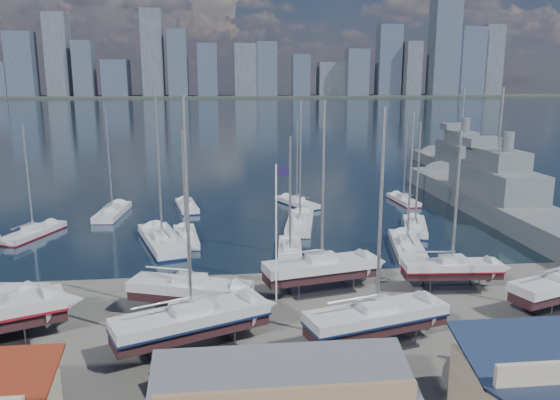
{
  "coord_description": "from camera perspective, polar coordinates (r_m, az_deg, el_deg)",
  "views": [
    {
      "loc": [
        -2.67,
        -47.56,
        17.32
      ],
      "look_at": [
        3.36,
        8.0,
        5.14
      ],
      "focal_mm": 35.0,
      "sensor_mm": 36.0,
      "label": 1
    }
  ],
  "objects": [
    {
      "name": "sailboat_moored_8",
      "position": [
        77.73,
        1.77,
        -0.35
      ],
      "size": [
        5.74,
        8.67,
        12.66
      ],
      "rotation": [
        0.0,
        0.0,
        2.01
      ],
      "color": "black",
      "rests_on": "water"
    },
    {
      "name": "sailboat_moored_6",
      "position": [
        56.13,
        1.04,
        -5.35
      ],
      "size": [
        3.36,
        8.63,
        12.57
      ],
      "rotation": [
        0.0,
        0.0,
        1.45
      ],
      "color": "black",
      "rests_on": "water"
    },
    {
      "name": "sailboat_moored_2",
      "position": [
        75.1,
        -17.09,
        -1.34
      ],
      "size": [
        3.49,
        9.93,
        14.71
      ],
      "rotation": [
        0.0,
        0.0,
        1.49
      ],
      "color": "black",
      "rests_on": "water"
    },
    {
      "name": "sailboat_moored_1",
      "position": [
        68.35,
        -24.35,
        -3.24
      ],
      "size": [
        5.5,
        9.2,
        13.3
      ],
      "rotation": [
        0.0,
        0.0,
        1.21
      ],
      "color": "black",
      "rests_on": "water"
    },
    {
      "name": "sailboat_moored_4",
      "position": [
        61.53,
        -9.8,
        -3.92
      ],
      "size": [
        3.45,
        8.77,
        12.89
      ],
      "rotation": [
        0.0,
        0.0,
        1.7
      ],
      "color": "black",
      "rests_on": "water"
    },
    {
      "name": "car_b",
      "position": [
        33.59,
        -9.62,
        -17.54
      ],
      "size": [
        4.49,
        2.91,
        1.4
      ],
      "primitive_type": "imported",
      "rotation": [
        0.0,
        0.0,
        1.94
      ],
      "color": "gray",
      "rests_on": "ground"
    },
    {
      "name": "sailboat_moored_7",
      "position": [
        66.25,
        2.09,
        -2.58
      ],
      "size": [
        5.0,
        10.95,
        15.96
      ],
      "rotation": [
        0.0,
        0.0,
        1.37
      ],
      "color": "black",
      "rests_on": "water"
    },
    {
      "name": "sailboat_cradle_6",
      "position": [
        48.43,
        17.51,
        -6.8
      ],
      "size": [
        8.4,
        2.9,
        13.54
      ],
      "rotation": [
        0.0,
        0.0,
        -0.07
      ],
      "color": "#2D2D33",
      "rests_on": "ground"
    },
    {
      "name": "naval_ship_west",
      "position": [
        110.27,
        18.21,
        3.52
      ],
      "size": [
        8.47,
        39.8,
        17.56
      ],
      "rotation": [
        0.0,
        0.0,
        1.52
      ],
      "color": "slate",
      "rests_on": "water"
    },
    {
      "name": "car_c",
      "position": [
        33.94,
        7.1,
        -17.09
      ],
      "size": [
        3.08,
        5.47,
        1.44
      ],
      "primitive_type": "imported",
      "rotation": [
        0.0,
        0.0,
        -0.14
      ],
      "color": "gray",
      "rests_on": "ground"
    },
    {
      "name": "sailboat_moored_9",
      "position": [
        58.72,
        13.12,
        -4.86
      ],
      "size": [
        4.7,
        10.34,
        15.07
      ],
      "rotation": [
        0.0,
        0.0,
        1.37
      ],
      "color": "black",
      "rests_on": "water"
    },
    {
      "name": "flagpole",
      "position": [
        41.77,
        -0.3,
        -2.78
      ],
      "size": [
        1.0,
        0.12,
        11.28
      ],
      "color": "white",
      "rests_on": "ground"
    },
    {
      "name": "skyline",
      "position": [
        601.73,
        -6.9,
        14.28
      ],
      "size": [
        639.14,
        43.8,
        107.69
      ],
      "color": "#475166",
      "rests_on": "far_shore"
    },
    {
      "name": "sailboat_cradle_3",
      "position": [
        36.75,
        -9.23,
        -12.34
      ],
      "size": [
        10.57,
        6.66,
        16.55
      ],
      "rotation": [
        0.0,
        0.0,
        0.4
      ],
      "color": "#2D2D33",
      "rests_on": "ground"
    },
    {
      "name": "sailboat_moored_3",
      "position": [
        60.2,
        -12.18,
        -4.4
      ],
      "size": [
        6.69,
        12.4,
        17.86
      ],
      "rotation": [
        0.0,
        0.0,
        1.87
      ],
      "color": "black",
      "rests_on": "water"
    },
    {
      "name": "ground",
      "position": [
        41.44,
        -1.98,
        -12.41
      ],
      "size": [
        1400.0,
        1400.0,
        0.0
      ],
      "primitive_type": "plane",
      "color": "#605E59",
      "rests_on": "ground"
    },
    {
      "name": "far_shore",
      "position": [
        607.78,
        -6.05,
        10.7
      ],
      "size": [
        1400.0,
        80.0,
        2.2
      ],
      "primitive_type": "cube",
      "color": "#2D332D",
      "rests_on": "ground"
    },
    {
      "name": "water",
      "position": [
        348.0,
        -5.83,
        9.35
      ],
      "size": [
        1400.0,
        600.0,
        0.4
      ],
      "primitive_type": "cube",
      "color": "#192C3B",
      "rests_on": "ground"
    },
    {
      "name": "car_d",
      "position": [
        35.12,
        20.13,
        -16.56
      ],
      "size": [
        4.22,
        6.02,
        1.62
      ],
      "primitive_type": "imported",
      "rotation": [
        0.0,
        0.0,
        -0.39
      ],
      "color": "gray",
      "rests_on": "ground"
    },
    {
      "name": "sailboat_moored_5",
      "position": [
        76.6,
        -9.69,
        -0.71
      ],
      "size": [
        3.85,
        8.7,
        12.57
      ],
      "rotation": [
        0.0,
        0.0,
        1.75
      ],
      "color": "black",
      "rests_on": "water"
    },
    {
      "name": "sailboat_moored_10",
      "position": [
        66.74,
        13.92,
        -2.84
      ],
      "size": [
        5.1,
        9.36,
        13.48
      ],
      "rotation": [
        0.0,
        0.0,
        1.27
      ],
      "color": "black",
      "rests_on": "water"
    },
    {
      "name": "naval_ship_east",
      "position": [
        78.47,
        21.43,
        -0.07
      ],
      "size": [
        8.03,
        47.4,
        18.26
      ],
      "rotation": [
        0.0,
        0.0,
        1.56
      ],
      "color": "slate",
      "rests_on": "water"
    },
    {
      "name": "sailboat_moored_11",
      "position": [
        81.52,
        12.76,
        -0.06
      ],
      "size": [
        2.77,
        8.07,
        11.85
      ],
      "rotation": [
        0.0,
        0.0,
        1.64
      ],
      "color": "black",
      "rests_on": "water"
    },
    {
      "name": "sailboat_cradle_4",
      "position": [
        45.99,
        4.38,
        -7.1
      ],
      "size": [
        10.11,
        4.81,
        15.92
      ],
      "rotation": [
        0.0,
        0.0,
        0.22
      ],
      "color": "#2D2D33",
      "rests_on": "ground"
    },
    {
      "name": "car_a",
      "position": [
        33.69,
        -9.59,
        -17.26
      ],
      "size": [
        3.05,
        5.01,
        1.59
      ],
      "primitive_type": "imported",
      "rotation": [
        0.0,
        0.0,
        0.27
      ],
      "color": "gray",
      "rests_on": "ground"
    },
    {
      "name": "sailboat_cradle_5",
      "position": [
        37.37,
        10.04,
        -12.0
      ],
      "size": [
        10.14,
        5.3,
        15.8
      ],
      "rotation": [
        0.0,
        0.0,
        0.28
      ],
      "color": "#2D2D33",
      "rests_on": "ground"
    },
    {
      "name": "sailboat_cradle_2",
      "position": [
        41.97,
        -9.37,
        -9.24
      ],
      "size": [
        9.58,
        5.53,
        15.16
      ],
      "rotation": [
        0.0,
        0.0,
        -0.34
      ],
      "color": "#2D2D33",
      "rests_on": "ground"
    }
  ]
}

